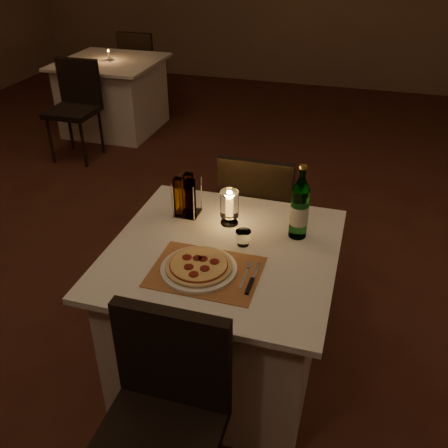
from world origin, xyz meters
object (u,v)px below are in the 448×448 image
(main_table, at_px, (223,312))
(chair_far, at_px, (258,209))
(tumbler, at_px, (243,238))
(neighbor_table_left, at_px, (114,95))
(plate, at_px, (199,269))
(hurricane_candle, at_px, (229,205))
(chair_near, at_px, (164,406))
(water_bottle, at_px, (300,209))
(pizza, at_px, (199,266))

(main_table, height_order, chair_far, chair_far)
(chair_far, height_order, tumbler, chair_far)
(chair_far, xyz_separation_m, neighbor_table_left, (-2.09, 2.23, -0.18))
(plate, relative_size, neighbor_table_left, 0.32)
(hurricane_candle, bearing_deg, tumbler, -55.49)
(tumbler, distance_m, neighbor_table_left, 3.63)
(hurricane_candle, bearing_deg, chair_far, 86.12)
(chair_near, bearing_deg, main_table, 90.00)
(tumbler, relative_size, water_bottle, 0.20)
(tumbler, bearing_deg, pizza, -117.78)
(hurricane_candle, distance_m, neighbor_table_left, 3.45)
(plate, bearing_deg, main_table, 74.48)
(main_table, distance_m, tumbler, 0.41)
(water_bottle, bearing_deg, chair_far, 120.43)
(chair_near, distance_m, hurricane_candle, 0.98)
(plate, distance_m, tumbler, 0.27)
(pizza, xyz_separation_m, tumbler, (0.13, 0.24, 0.01))
(neighbor_table_left, bearing_deg, hurricane_candle, -52.89)
(plate, xyz_separation_m, hurricane_candle, (0.02, 0.40, 0.09))
(chair_near, height_order, plate, chair_near)
(tumbler, relative_size, neighbor_table_left, 0.07)
(main_table, relative_size, neighbor_table_left, 1.00)
(neighbor_table_left, bearing_deg, tumbler, -53.03)
(chair_near, xyz_separation_m, plate, (-0.05, 0.53, 0.20))
(tumbler, bearing_deg, neighbor_table_left, 126.97)
(chair_far, distance_m, tumbler, 0.69)
(chair_far, bearing_deg, tumbler, -83.24)
(main_table, bearing_deg, water_bottle, 34.55)
(chair_far, relative_size, tumbler, 12.75)
(main_table, bearing_deg, plate, -105.52)
(water_bottle, xyz_separation_m, neighbor_table_left, (-2.39, 2.74, -0.51))
(main_table, distance_m, chair_near, 0.74)
(hurricane_candle, bearing_deg, pizza, -92.37)
(chair_far, bearing_deg, main_table, -90.00)
(tumbler, height_order, hurricane_candle, hurricane_candle)
(main_table, relative_size, chair_near, 1.11)
(plate, distance_m, pizza, 0.02)
(chair_far, distance_m, water_bottle, 0.68)
(water_bottle, relative_size, neighbor_table_left, 0.36)
(plate, bearing_deg, neighbor_table_left, 123.18)
(chair_far, xyz_separation_m, pizza, (-0.05, -0.89, 0.22))
(chair_far, distance_m, pizza, 0.92)
(main_table, height_order, plate, plate)
(chair_far, bearing_deg, pizza, -93.20)
(water_bottle, bearing_deg, pizza, -132.11)
(neighbor_table_left, bearing_deg, plate, -56.82)
(main_table, distance_m, water_bottle, 0.63)
(chair_near, xyz_separation_m, chair_far, (0.00, 1.43, 0.00))
(tumbler, bearing_deg, main_table, -141.41)
(plate, distance_m, water_bottle, 0.54)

